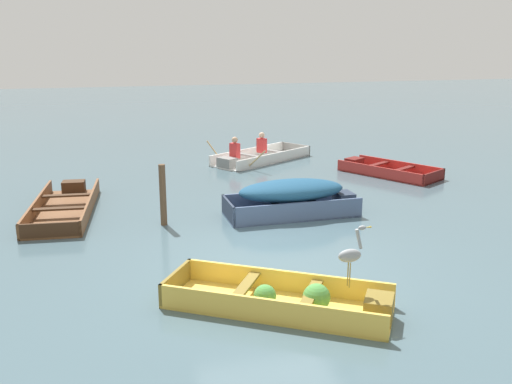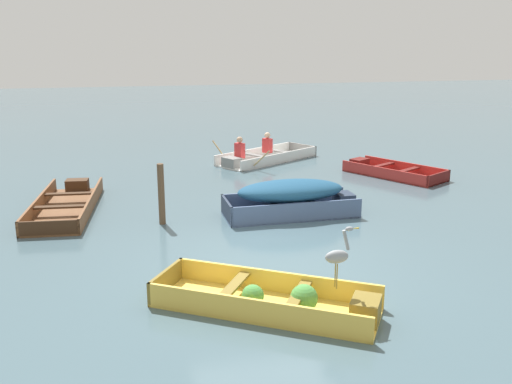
{
  "view_description": "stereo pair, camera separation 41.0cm",
  "coord_description": "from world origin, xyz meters",
  "px_view_note": "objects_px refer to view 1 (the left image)",
  "views": [
    {
      "loc": [
        -2.71,
        -8.38,
        3.58
      ],
      "look_at": [
        0.58,
        3.36,
        0.35
      ],
      "focal_mm": 40.0,
      "sensor_mm": 36.0,
      "label": 1
    },
    {
      "loc": [
        -2.32,
        -8.48,
        3.58
      ],
      "look_at": [
        0.58,
        3.36,
        0.35
      ],
      "focal_mm": 40.0,
      "sensor_mm": 36.0,
      "label": 2
    }
  ],
  "objects_px": {
    "rowboat_white_with_crew": "(257,156)",
    "mooring_post": "(163,195)",
    "dinghy_yellow_foreground": "(289,300)",
    "skiff_slate_blue_mid_moored": "(293,195)",
    "skiff_wooden_brown_near_moored": "(65,206)",
    "heron_on_dinghy": "(351,254)",
    "skiff_red_far_moored": "(385,170)"
  },
  "relations": [
    {
      "from": "skiff_slate_blue_mid_moored",
      "to": "rowboat_white_with_crew",
      "type": "relative_size",
      "value": 0.8
    },
    {
      "from": "mooring_post",
      "to": "skiff_red_far_moored",
      "type": "bearing_deg",
      "value": 24.06
    },
    {
      "from": "dinghy_yellow_foreground",
      "to": "skiff_wooden_brown_near_moored",
      "type": "height_order",
      "value": "dinghy_yellow_foreground"
    },
    {
      "from": "rowboat_white_with_crew",
      "to": "dinghy_yellow_foreground",
      "type": "bearing_deg",
      "value": -103.22
    },
    {
      "from": "skiff_wooden_brown_near_moored",
      "to": "rowboat_white_with_crew",
      "type": "xyz_separation_m",
      "value": [
        5.45,
        3.88,
        0.06
      ]
    },
    {
      "from": "rowboat_white_with_crew",
      "to": "mooring_post",
      "type": "bearing_deg",
      "value": -122.55
    },
    {
      "from": "skiff_red_far_moored",
      "to": "dinghy_yellow_foreground",
      "type": "bearing_deg",
      "value": -126.43
    },
    {
      "from": "mooring_post",
      "to": "rowboat_white_with_crew",
      "type": "bearing_deg",
      "value": 57.45
    },
    {
      "from": "skiff_wooden_brown_near_moored",
      "to": "heron_on_dinghy",
      "type": "bearing_deg",
      "value": -57.91
    },
    {
      "from": "skiff_red_far_moored",
      "to": "mooring_post",
      "type": "height_order",
      "value": "mooring_post"
    },
    {
      "from": "heron_on_dinghy",
      "to": "rowboat_white_with_crew",
      "type": "bearing_deg",
      "value": 81.17
    },
    {
      "from": "skiff_slate_blue_mid_moored",
      "to": "skiff_wooden_brown_near_moored",
      "type": "bearing_deg",
      "value": 160.41
    },
    {
      "from": "dinghy_yellow_foreground",
      "to": "skiff_slate_blue_mid_moored",
      "type": "xyz_separation_m",
      "value": [
        1.5,
        4.17,
        0.31
      ]
    },
    {
      "from": "skiff_wooden_brown_near_moored",
      "to": "mooring_post",
      "type": "bearing_deg",
      "value": -39.08
    },
    {
      "from": "dinghy_yellow_foreground",
      "to": "skiff_slate_blue_mid_moored",
      "type": "bearing_deg",
      "value": 70.17
    },
    {
      "from": "heron_on_dinghy",
      "to": "skiff_slate_blue_mid_moored",
      "type": "bearing_deg",
      "value": 80.15
    },
    {
      "from": "mooring_post",
      "to": "skiff_wooden_brown_near_moored",
      "type": "bearing_deg",
      "value": 140.92
    },
    {
      "from": "skiff_slate_blue_mid_moored",
      "to": "rowboat_white_with_crew",
      "type": "xyz_separation_m",
      "value": [
        0.78,
        5.54,
        -0.29
      ]
    },
    {
      "from": "skiff_slate_blue_mid_moored",
      "to": "skiff_red_far_moored",
      "type": "xyz_separation_m",
      "value": [
        3.76,
        2.96,
        -0.35
      ]
    },
    {
      "from": "dinghy_yellow_foreground",
      "to": "rowboat_white_with_crew",
      "type": "relative_size",
      "value": 0.91
    },
    {
      "from": "skiff_slate_blue_mid_moored",
      "to": "mooring_post",
      "type": "relative_size",
      "value": 2.24
    },
    {
      "from": "rowboat_white_with_crew",
      "to": "heron_on_dinghy",
      "type": "bearing_deg",
      "value": -98.83
    },
    {
      "from": "skiff_wooden_brown_near_moored",
      "to": "mooring_post",
      "type": "xyz_separation_m",
      "value": [
        1.96,
        -1.59,
        0.52
      ]
    },
    {
      "from": "dinghy_yellow_foreground",
      "to": "rowboat_white_with_crew",
      "type": "xyz_separation_m",
      "value": [
        2.28,
        9.71,
        0.02
      ]
    },
    {
      "from": "skiff_slate_blue_mid_moored",
      "to": "skiff_red_far_moored",
      "type": "distance_m",
      "value": 4.8
    },
    {
      "from": "skiff_wooden_brown_near_moored",
      "to": "skiff_slate_blue_mid_moored",
      "type": "xyz_separation_m",
      "value": [
        4.68,
        -1.66,
        0.35
      ]
    },
    {
      "from": "dinghy_yellow_foreground",
      "to": "skiff_slate_blue_mid_moored",
      "type": "height_order",
      "value": "skiff_slate_blue_mid_moored"
    },
    {
      "from": "skiff_red_far_moored",
      "to": "rowboat_white_with_crew",
      "type": "height_order",
      "value": "rowboat_white_with_crew"
    },
    {
      "from": "skiff_slate_blue_mid_moored",
      "to": "heron_on_dinghy",
      "type": "bearing_deg",
      "value": -99.85
    },
    {
      "from": "skiff_wooden_brown_near_moored",
      "to": "skiff_slate_blue_mid_moored",
      "type": "bearing_deg",
      "value": -19.59
    },
    {
      "from": "rowboat_white_with_crew",
      "to": "heron_on_dinghy",
      "type": "xyz_separation_m",
      "value": [
        -1.56,
        -10.08,
        0.72
      ]
    },
    {
      "from": "dinghy_yellow_foreground",
      "to": "heron_on_dinghy",
      "type": "distance_m",
      "value": 1.09
    }
  ]
}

